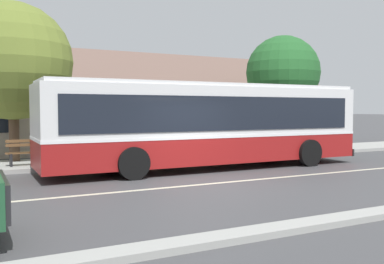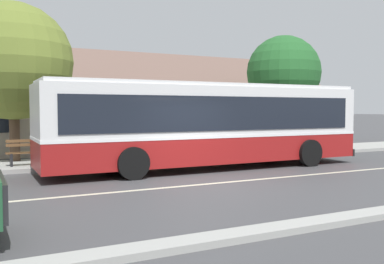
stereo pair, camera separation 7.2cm
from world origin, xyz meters
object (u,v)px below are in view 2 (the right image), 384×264
street_tree_secondary (14,65)px  transit_bus (208,123)px  bus_stop_sign (316,119)px  bench_by_building (33,153)px  street_tree_primary (284,73)px

street_tree_secondary → transit_bus: bearing=-34.3°
bus_stop_sign → street_tree_secondary: bearing=171.0°
bench_by_building → bus_stop_sign: size_ratio=0.74×
street_tree_secondary → bus_stop_sign: size_ratio=2.57×
bench_by_building → street_tree_primary: (12.17, 1.36, 3.40)m
transit_bus → street_tree_primary: 7.87m
street_tree_secondary → bus_stop_sign: 13.53m
transit_bus → bench_by_building: size_ratio=6.72×
bench_by_building → street_tree_secondary: bearing=104.2°
transit_bus → bus_stop_sign: bearing=16.5°
transit_bus → street_tree_primary: bearing=30.7°
transit_bus → street_tree_secondary: 7.75m
transit_bus → bench_by_building: 6.31m
transit_bus → street_tree_secondary: bearing=145.7°
street_tree_secondary → bus_stop_sign: (13.19, -2.09, -2.18)m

